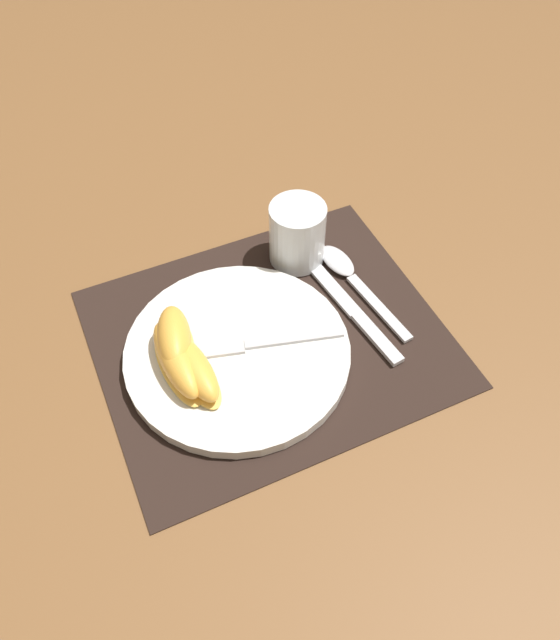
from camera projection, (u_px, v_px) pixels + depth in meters
name	position (u px, v px, depth m)	size (l,w,h in m)	color
ground_plane	(270.00, 338.00, 0.79)	(3.00, 3.00, 0.00)	brown
placemat	(270.00, 337.00, 0.79)	(0.43, 0.36, 0.00)	black
plate	(238.00, 353.00, 0.76)	(0.28, 0.28, 0.02)	white
juice_glass	(297.00, 237.00, 0.85)	(0.08, 0.08, 0.09)	silver
knife	(349.00, 306.00, 0.82)	(0.04, 0.22, 0.01)	silver
spoon	(348.00, 273.00, 0.85)	(0.05, 0.19, 0.01)	silver
fork	(251.00, 344.00, 0.76)	(0.20, 0.07, 0.00)	silver
citrus_wedge_0	(175.00, 341.00, 0.74)	(0.07, 0.11, 0.05)	#F7C656
citrus_wedge_1	(177.00, 361.00, 0.73)	(0.05, 0.12, 0.04)	#F7C656
citrus_wedge_2	(193.00, 368.00, 0.72)	(0.05, 0.12, 0.03)	#F7C656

